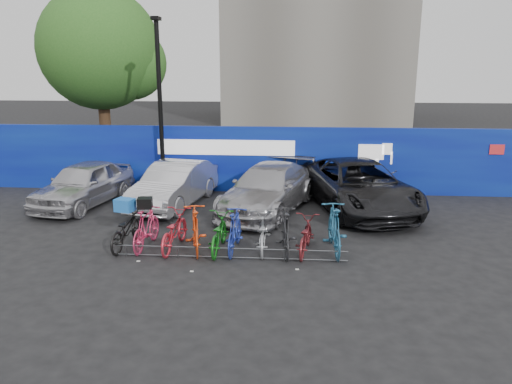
# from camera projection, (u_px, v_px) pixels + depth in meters

# --- Properties ---
(ground) EXTENTS (100.00, 100.00, 0.00)m
(ground) POSITION_uv_depth(u_px,v_px,m) (234.00, 250.00, 12.66)
(ground) COLOR black
(ground) RESTS_ON ground
(hoarding) EXTENTS (22.00, 0.18, 2.40)m
(hoarding) POSITION_uv_depth(u_px,v_px,m) (254.00, 159.00, 18.15)
(hoarding) COLOR #090E7F
(hoarding) RESTS_ON ground
(tree) EXTENTS (5.40, 5.20, 7.80)m
(tree) POSITION_uv_depth(u_px,v_px,m) (105.00, 52.00, 21.60)
(tree) COLOR #382314
(tree) RESTS_ON ground
(lamppost) EXTENTS (0.25, 0.50, 6.11)m
(lamppost) POSITION_uv_depth(u_px,v_px,m) (160.00, 103.00, 17.29)
(lamppost) COLOR black
(lamppost) RESTS_ON ground
(bike_rack) EXTENTS (5.60, 0.03, 0.30)m
(bike_rack) POSITION_uv_depth(u_px,v_px,m) (231.00, 253.00, 12.04)
(bike_rack) COLOR #595B60
(bike_rack) RESTS_ON ground
(car_0) EXTENTS (2.55, 4.53, 1.46)m
(car_0) POSITION_uv_depth(u_px,v_px,m) (84.00, 184.00, 16.53)
(car_0) COLOR #B8B7BC
(car_0) RESTS_ON ground
(car_1) EXTENTS (2.34, 4.55, 1.43)m
(car_1) POSITION_uv_depth(u_px,v_px,m) (174.00, 184.00, 16.49)
(car_1) COLOR #B8B8BD
(car_1) RESTS_ON ground
(car_2) EXTENTS (3.45, 5.36, 1.45)m
(car_2) POSITION_uv_depth(u_px,v_px,m) (268.00, 189.00, 15.90)
(car_2) COLOR #A8A7AD
(car_2) RESTS_ON ground
(car_3) EXTENTS (3.96, 6.15, 1.58)m
(car_3) POSITION_uv_depth(u_px,v_px,m) (359.00, 186.00, 16.01)
(car_3) COLOR black
(car_3) RESTS_ON ground
(bike_0) EXTENTS (0.83, 1.89, 0.97)m
(bike_0) POSITION_uv_depth(u_px,v_px,m) (127.00, 229.00, 12.77)
(bike_0) COLOR black
(bike_0) RESTS_ON ground
(bike_1) EXTENTS (0.64, 1.81, 1.06)m
(bike_1) POSITION_uv_depth(u_px,v_px,m) (146.00, 228.00, 12.71)
(bike_1) COLOR #D5315D
(bike_1) RESTS_ON ground
(bike_2) EXTENTS (0.81, 1.91, 0.98)m
(bike_2) POSITION_uv_depth(u_px,v_px,m) (174.00, 231.00, 12.63)
(bike_2) COLOR red
(bike_2) RESTS_ON ground
(bike_3) EXTENTS (0.96, 1.96, 1.13)m
(bike_3) POSITION_uv_depth(u_px,v_px,m) (195.00, 229.00, 12.51)
(bike_3) COLOR #F24716
(bike_3) RESTS_ON ground
(bike_4) EXTENTS (0.68, 1.81, 0.94)m
(bike_4) POSITION_uv_depth(u_px,v_px,m) (218.00, 233.00, 12.49)
(bike_4) COLOR #136F17
(bike_4) RESTS_ON ground
(bike_5) EXTENTS (0.59, 1.81, 1.07)m
(bike_5) POSITION_uv_depth(u_px,v_px,m) (235.00, 231.00, 12.47)
(bike_5) COLOR #20349F
(bike_5) RESTS_ON ground
(bike_6) EXTENTS (0.71, 1.78, 0.92)m
(bike_6) POSITION_uv_depth(u_px,v_px,m) (262.00, 233.00, 12.56)
(bike_6) COLOR #9B9EA1
(bike_6) RESTS_ON ground
(bike_7) EXTENTS (0.68, 1.90, 1.12)m
(bike_7) POSITION_uv_depth(u_px,v_px,m) (286.00, 231.00, 12.37)
(bike_7) COLOR #252527
(bike_7) RESTS_ON ground
(bike_8) EXTENTS (0.85, 1.79, 0.90)m
(bike_8) POSITION_uv_depth(u_px,v_px,m) (305.00, 236.00, 12.37)
(bike_8) COLOR maroon
(bike_8) RESTS_ON ground
(bike_9) EXTENTS (0.69, 2.06, 1.22)m
(bike_9) POSITION_uv_depth(u_px,v_px,m) (334.00, 229.00, 12.41)
(bike_9) COLOR #225C7F
(bike_9) RESTS_ON ground
(cargo_crate) EXTENTS (0.53, 0.46, 0.32)m
(cargo_crate) POSITION_uv_depth(u_px,v_px,m) (125.00, 205.00, 12.61)
(cargo_crate) COLOR blue
(cargo_crate) RESTS_ON bike_0
(cargo_topcase) EXTENTS (0.41, 0.37, 0.26)m
(cargo_topcase) POSITION_uv_depth(u_px,v_px,m) (145.00, 203.00, 12.54)
(cargo_topcase) COLOR black
(cargo_topcase) RESTS_ON bike_1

